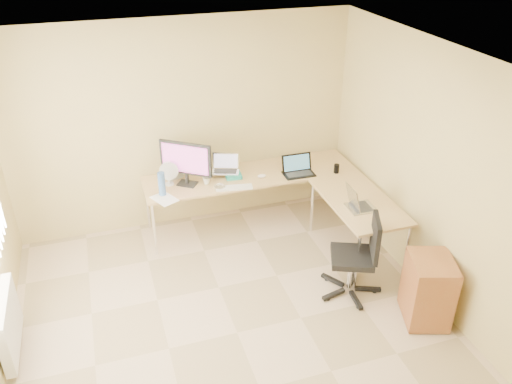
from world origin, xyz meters
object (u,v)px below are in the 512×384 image
object	(u,v)px
water_bottle	(162,184)
desk_fan	(169,174)
desk_return	(356,227)
monitor	(186,164)
laptop_black	(299,166)
laptop_return	(362,199)
office_chair	(352,253)
keyboard	(234,188)
mug	(207,180)
laptop_center	(225,164)
desk_main	(251,199)
cabinet	(428,289)

from	to	relation	value
water_bottle	desk_fan	bearing A→B (deg)	62.49
desk_return	desk_fan	world-z (taller)	desk_fan
monitor	laptop_black	world-z (taller)	monitor
laptop_return	laptop_black	bearing A→B (deg)	21.23
desk_fan	office_chair	distance (m)	2.33
keyboard	office_chair	size ratio (longest dim) A/B	0.46
keyboard	mug	xyz separation A→B (m)	(-0.28, 0.22, 0.03)
laptop_center	mug	distance (m)	0.33
mug	laptop_center	bearing A→B (deg)	28.60
desk_main	water_bottle	world-z (taller)	water_bottle
desk_fan	laptop_return	xyz separation A→B (m)	(1.92, -1.20, -0.03)
desk_return	laptop_return	world-z (taller)	laptop_return
desk_main	desk_return	distance (m)	1.40
office_chair	keyboard	bearing A→B (deg)	147.04
monitor	laptop_center	xyz separation A→B (m)	(0.50, 0.09, -0.12)
water_bottle	office_chair	world-z (taller)	water_bottle
desk_main	laptop_center	bearing A→B (deg)	167.77
mug	cabinet	xyz separation A→B (m)	(1.71, -2.14, -0.41)
desk_main	laptop_center	world-z (taller)	laptop_center
desk_return	laptop_center	distance (m)	1.75
laptop_black	cabinet	xyz separation A→B (m)	(0.56, -2.02, -0.49)
monitor	laptop_black	bearing A→B (deg)	28.86
monitor	mug	distance (m)	0.33
monitor	cabinet	bearing A→B (deg)	-12.64
laptop_black	keyboard	world-z (taller)	laptop_black
desk_main	water_bottle	distance (m)	1.25
desk_main	desk_fan	size ratio (longest dim) A/B	9.27
laptop_black	mug	bearing A→B (deg)	175.00
keyboard	mug	distance (m)	0.36
mug	laptop_black	bearing A→B (deg)	-5.78
mug	laptop_return	distance (m)	1.84
mug	office_chair	distance (m)	1.95
desk_return	laptop_black	distance (m)	1.02
laptop_center	laptop_black	world-z (taller)	laptop_center
mug	office_chair	xyz separation A→B (m)	(1.18, -1.53, -0.27)
monitor	desk_fan	bearing A→B (deg)	-159.85
desk_main	mug	distance (m)	0.72
laptop_center	keyboard	xyz separation A→B (m)	(0.01, -0.36, -0.14)
laptop_black	office_chair	size ratio (longest dim) A/B	0.41
mug	water_bottle	world-z (taller)	water_bottle
keyboard	laptop_return	size ratio (longest dim) A/B	1.25
laptop_center	laptop_black	distance (m)	0.91
laptop_black	water_bottle	world-z (taller)	water_bottle
laptop_return	water_bottle	bearing A→B (deg)	65.94
water_bottle	desk_fan	xyz separation A→B (m)	(0.12, 0.23, -0.00)
water_bottle	office_chair	size ratio (longest dim) A/B	0.31
keyboard	laptop_return	bearing A→B (deg)	-26.09
desk_main	desk_return	xyz separation A→B (m)	(0.98, -1.00, 0.00)
mug	desk_fan	world-z (taller)	desk_fan
desk_return	cabinet	distance (m)	1.23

